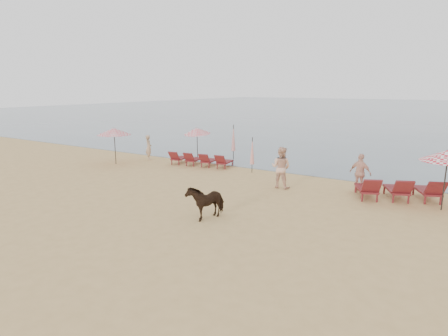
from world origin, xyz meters
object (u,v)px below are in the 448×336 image
object	(u,v)px
lounger_cluster_left	(200,159)
umbrella_open_left_b	(197,131)
umbrella_open_left_a	(114,131)
umbrella_closed_left	(233,138)
cow	(206,201)
beachgoer_right_b	(360,173)
beachgoer_left	(149,147)
umbrella_closed_right	(252,151)
umbrella_open_right	(448,156)
lounger_cluster_right	(398,189)
beachgoer_right_a	(281,167)

from	to	relation	value
lounger_cluster_left	umbrella_open_left_b	bearing A→B (deg)	121.57
umbrella_open_left_a	umbrella_closed_left	distance (m)	7.51
cow	beachgoer_right_b	size ratio (longest dim) A/B	0.84
lounger_cluster_left	beachgoer_left	distance (m)	3.99
umbrella_open_left_b	umbrella_closed_right	xyz separation A→B (m)	(4.90, -1.62, -0.65)
umbrella_open_right	umbrella_closed_right	world-z (taller)	umbrella_open_right
umbrella_open_right	cow	distance (m)	9.22
umbrella_open_left_a	cow	xyz separation A→B (m)	(10.25, -5.04, -1.39)
umbrella_open_left_b	umbrella_closed_right	size ratio (longest dim) A/B	1.09
umbrella_closed_right	beachgoer_right_b	bearing A→B (deg)	-8.34
umbrella_closed_right	cow	distance (m)	7.64
cow	beachgoer_right_b	distance (m)	7.60
umbrella_open_left_b	umbrella_closed_left	xyz separation A→B (m)	(1.98, 1.31, -0.47)
lounger_cluster_right	umbrella_open_left_b	bearing A→B (deg)	143.13
umbrella_open_right	beachgoer_right_b	distance (m)	3.67
umbrella_closed_right	cow	bearing A→B (deg)	-74.91
umbrella_open_right	beachgoer_right_b	xyz separation A→B (m)	(-3.30, 0.99, -1.26)
umbrella_open_left_b	beachgoer_right_a	bearing A→B (deg)	-42.68
cow	beachgoer_left	bearing A→B (deg)	156.46
umbrella_open_left_b	beachgoer_right_b	distance (m)	11.17
umbrella_open_left_a	beachgoer_right_b	bearing A→B (deg)	28.41
beachgoer_right_b	umbrella_closed_left	bearing A→B (deg)	-7.19
lounger_cluster_left	umbrella_open_right	bearing A→B (deg)	-16.89
lounger_cluster_right	umbrella_open_left_b	xyz separation A→B (m)	(-12.51, 2.98, 1.39)
cow	beachgoer_left	distance (m)	11.83
umbrella_closed_right	cow	world-z (taller)	umbrella_closed_right
umbrella_open_right	umbrella_closed_left	bearing A→B (deg)	173.05
umbrella_open_left_a	umbrella_closed_left	size ratio (longest dim) A/B	0.99
beachgoer_right_a	beachgoer_right_b	size ratio (longest dim) A/B	1.12
umbrella_open_left_a	beachgoer_right_a	xyz separation A→B (m)	(10.90, 0.21, -1.04)
umbrella_open_left_b	beachgoer_right_b	size ratio (longest dim) A/B	1.24
umbrella_closed_left	umbrella_closed_right	size ratio (longest dim) A/B	1.15
beachgoer_left	beachgoer_right_b	world-z (taller)	beachgoer_right_b
umbrella_open_right	beachgoer_right_a	size ratio (longest dim) A/B	1.22
lounger_cluster_right	umbrella_closed_right	xyz separation A→B (m)	(-7.61, 1.36, 0.73)
umbrella_closed_right	umbrella_open_left_b	bearing A→B (deg)	161.74
lounger_cluster_right	beachgoer_left	world-z (taller)	beachgoer_left
lounger_cluster_left	umbrella_closed_left	size ratio (longest dim) A/B	1.69
umbrella_open_left_a	umbrella_open_right	xyz separation A→B (m)	(17.51, 0.45, 0.12)
cow	beachgoer_right_a	size ratio (longest dim) A/B	0.75
umbrella_open_left_b	beachgoer_right_a	size ratio (longest dim) A/B	1.11
umbrella_closed_left	umbrella_closed_right	world-z (taller)	umbrella_closed_left
beachgoer_left	umbrella_open_left_b	bearing A→B (deg)	-110.02
lounger_cluster_left	umbrella_closed_left	bearing A→B (deg)	70.43
umbrella_open_right	umbrella_open_left_a	bearing A→B (deg)	-163.99
lounger_cluster_left	beachgoer_left	xyz separation A→B (m)	(-3.97, -0.18, 0.41)
lounger_cluster_right	umbrella_open_left_b	size ratio (longest dim) A/B	1.69
umbrella_open_left_b	umbrella_open_right	size ratio (longest dim) A/B	0.91
lounger_cluster_left	umbrella_open_left_b	size ratio (longest dim) A/B	1.78
beachgoer_left	beachgoer_right_a	xyz separation A→B (m)	(10.09, -1.88, 0.16)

